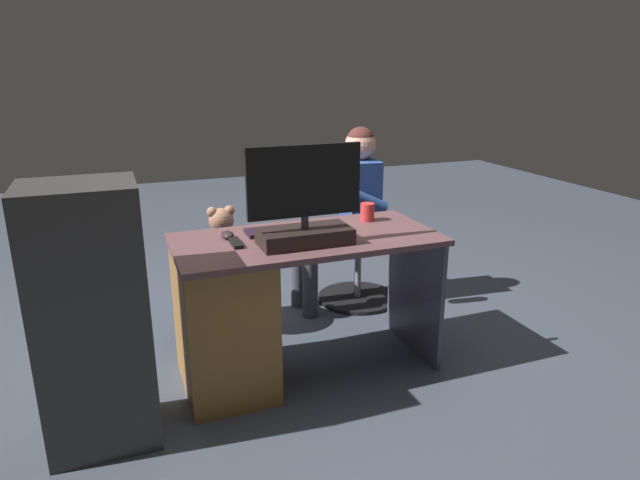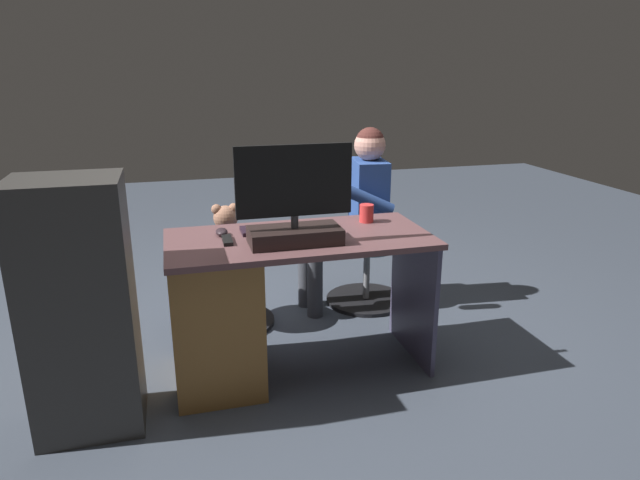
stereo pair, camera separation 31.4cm
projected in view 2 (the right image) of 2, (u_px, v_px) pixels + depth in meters
name	position (u px, v px, depth m)	size (l,w,h in m)	color
ground_plane	(288.00, 338.00, 3.31)	(10.00, 10.00, 0.00)	#3E4653
desk	(235.00, 306.00, 2.80)	(1.31, 0.63, 0.73)	brown
monitor	(295.00, 213.00, 2.63)	(0.55, 0.21, 0.47)	black
keyboard	(282.00, 228.00, 2.87)	(0.42, 0.14, 0.02)	black
computer_mouse	(222.00, 232.00, 2.79)	(0.06, 0.10, 0.04)	#2B1F25
cup	(367.00, 213.00, 3.02)	(0.08, 0.08, 0.10)	red
tv_remote	(227.00, 240.00, 2.69)	(0.04, 0.15, 0.02)	black
notebook_binder	(309.00, 232.00, 2.81)	(0.22, 0.30, 0.02)	beige
office_chair_teddy	(229.00, 286.00, 3.43)	(0.54, 0.54, 0.45)	black
teddy_bear	(226.00, 232.00, 3.33)	(0.22, 0.22, 0.32)	#A47057
visitor_chair	(367.00, 267.00, 3.76)	(0.54, 0.54, 0.45)	black
person	(356.00, 204.00, 3.59)	(0.58, 0.52, 1.18)	#2B4A92
equipment_rack	(80.00, 309.00, 2.37)	(0.44, 0.36, 1.12)	#343230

